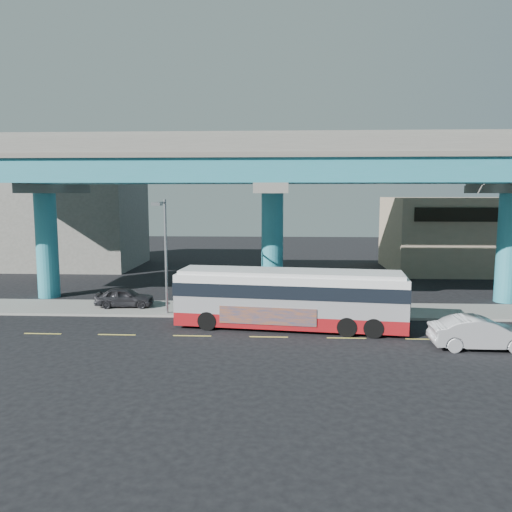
{
  "coord_description": "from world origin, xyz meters",
  "views": [
    {
      "loc": [
        0.6,
        -25.39,
        7.39
      ],
      "look_at": [
        -0.88,
        4.0,
        3.69
      ],
      "focal_mm": 35.0,
      "sensor_mm": 36.0,
      "label": 1
    }
  ],
  "objects_px": {
    "transit_bus": "(290,297)",
    "parked_car": "(125,297)",
    "sedan": "(481,333)",
    "street_lamp": "(163,240)",
    "stop_sign": "(324,283)"
  },
  "relations": [
    {
      "from": "stop_sign",
      "to": "sedan",
      "type": "bearing_deg",
      "value": -52.34
    },
    {
      "from": "transit_bus",
      "to": "street_lamp",
      "type": "distance_m",
      "value": 8.2
    },
    {
      "from": "transit_bus",
      "to": "sedan",
      "type": "height_order",
      "value": "transit_bus"
    },
    {
      "from": "transit_bus",
      "to": "parked_car",
      "type": "distance_m",
      "value": 11.32
    },
    {
      "from": "sedan",
      "to": "stop_sign",
      "type": "bearing_deg",
      "value": 50.59
    },
    {
      "from": "transit_bus",
      "to": "sedan",
      "type": "distance_m",
      "value": 9.67
    },
    {
      "from": "transit_bus",
      "to": "parked_car",
      "type": "bearing_deg",
      "value": 165.75
    },
    {
      "from": "sedan",
      "to": "stop_sign",
      "type": "xyz_separation_m",
      "value": [
        -6.96,
        5.93,
        1.3
      ]
    },
    {
      "from": "street_lamp",
      "to": "sedan",
      "type": "bearing_deg",
      "value": -17.6
    },
    {
      "from": "parked_car",
      "to": "street_lamp",
      "type": "distance_m",
      "value": 5.42
    },
    {
      "from": "sedan",
      "to": "stop_sign",
      "type": "distance_m",
      "value": 9.24
    },
    {
      "from": "sedan",
      "to": "stop_sign",
      "type": "height_order",
      "value": "stop_sign"
    },
    {
      "from": "sedan",
      "to": "street_lamp",
      "type": "height_order",
      "value": "street_lamp"
    },
    {
      "from": "transit_bus",
      "to": "street_lamp",
      "type": "height_order",
      "value": "street_lamp"
    },
    {
      "from": "transit_bus",
      "to": "stop_sign",
      "type": "bearing_deg",
      "value": 58.73
    }
  ]
}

